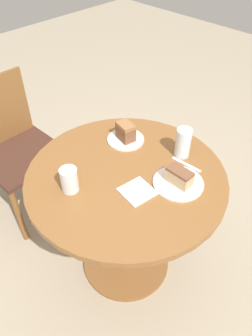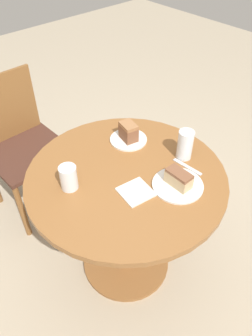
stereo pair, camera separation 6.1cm
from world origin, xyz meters
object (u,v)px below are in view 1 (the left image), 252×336
cake_slice_far (126,132)px  glass_lemonade (183,144)px  plate_far (126,139)px  glass_water (69,181)px  plate_near (178,183)px  chair (15,147)px  cake_slice_near (179,176)px

cake_slice_far → glass_lemonade: glass_lemonade is taller
plate_far → glass_water: (-0.42, -0.08, 0.05)m
plate_near → chair: bearing=102.8°
plate_near → glass_water: glass_water is taller
plate_near → glass_lemonade: size_ratio=1.53×
plate_far → glass_lemonade: glass_lemonade is taller
chair → plate_far: 0.79m
chair → glass_water: bearing=-99.8°
chair → plate_near: (0.24, -1.07, 0.26)m
plate_near → cake_slice_far: size_ratio=2.13×
plate_far → glass_water: 0.43m
glass_lemonade → chair: bearing=113.5°
glass_lemonade → plate_far: bearing=111.5°
chair → cake_slice_far: bearing=-66.8°
cake_slice_far → glass_water: 0.43m
cake_slice_far → plate_near: bearing=-99.2°
plate_near → glass_lemonade: (0.17, 0.11, 0.06)m
chair → glass_lemonade: size_ratio=6.06×
glass_lemonade → glass_water: 0.57m
cake_slice_near → cake_slice_far: (0.06, 0.39, 0.01)m
chair → plate_far: size_ratio=4.70×
plate_near → glass_lemonade: glass_lemonade is taller
plate_near → cake_slice_far: bearing=80.8°
plate_near → glass_water: bearing=138.6°
plate_far → cake_slice_near: 0.40m
glass_lemonade → cake_slice_near: bearing=-146.6°
plate_far → glass_lemonade: bearing=-68.5°
cake_slice_near → cake_slice_far: 0.40m
cake_slice_near → glass_lemonade: size_ratio=0.80×
chair → plate_near: chair is taller
cake_slice_near → glass_lemonade: 0.21m
plate_far → cake_slice_far: bearing=0.0°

